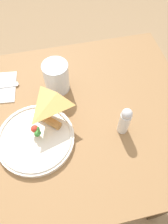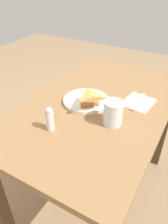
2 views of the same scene
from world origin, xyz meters
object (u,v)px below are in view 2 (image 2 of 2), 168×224
object	(u,v)px
dining_table	(98,122)
napkin_folded	(138,102)
milk_glass	(113,114)
salt_shaker	(50,119)
butter_knife	(139,101)
plate_pizza	(86,100)

from	to	relation	value
dining_table	napkin_folded	size ratio (longest dim) A/B	6.35
dining_table	milk_glass	size ratio (longest dim) A/B	9.93
milk_glass	napkin_folded	xyz separation A→B (m)	(-0.22, 0.05, -0.05)
napkin_folded	salt_shaker	size ratio (longest dim) A/B	1.57
milk_glass	salt_shaker	distance (m)	0.27
dining_table	milk_glass	bearing A→B (deg)	47.26
dining_table	napkin_folded	bearing A→B (deg)	121.97
butter_knife	salt_shaker	distance (m)	0.47
plate_pizza	milk_glass	distance (m)	0.21
plate_pizza	napkin_folded	distance (m)	0.26
dining_table	butter_knife	xyz separation A→B (m)	(-0.11, 0.17, 0.13)
dining_table	salt_shaker	size ratio (longest dim) A/B	9.97
napkin_folded	salt_shaker	xyz separation A→B (m)	(0.39, -0.25, 0.05)
dining_table	napkin_folded	xyz separation A→B (m)	(-0.11, 0.17, 0.12)
milk_glass	napkin_folded	world-z (taller)	milk_glass
plate_pizza	butter_knife	size ratio (longest dim) A/B	1.32
plate_pizza	milk_glass	bearing A→B (deg)	62.79
milk_glass	salt_shaker	size ratio (longest dim) A/B	1.00
napkin_folded	butter_knife	distance (m)	0.01
napkin_folded	salt_shaker	distance (m)	0.46
dining_table	salt_shaker	xyz separation A→B (m)	(0.28, -0.08, 0.17)
butter_knife	salt_shaker	world-z (taller)	salt_shaker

